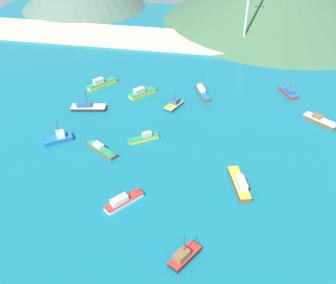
{
  "coord_description": "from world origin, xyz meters",
  "views": [
    {
      "loc": [
        -7.82,
        -34.33,
        59.17
      ],
      "look_at": [
        -22.92,
        44.91,
        1.35
      ],
      "focal_mm": 41.26,
      "sensor_mm": 36.0,
      "label": 1
    }
  ],
  "objects_px": {
    "fishing_boat_2": "(239,184)",
    "fishing_boat_10": "(174,104)",
    "fishing_boat_0": "(123,201)",
    "fishing_boat_6": "(142,92)",
    "fishing_boat_7": "(144,137)",
    "fishing_boat_8": "(184,256)",
    "fishing_boat_9": "(101,83)",
    "fishing_boat_3": "(58,138)",
    "fishing_boat_4": "(320,121)",
    "fishing_boat_12": "(101,149)",
    "fishing_boat_1": "(88,107)",
    "radio_tower": "(248,1)",
    "fishing_boat_13": "(202,92)",
    "fishing_boat_5": "(289,92)"
  },
  "relations": [
    {
      "from": "fishing_boat_5",
      "to": "fishing_boat_8",
      "type": "xyz_separation_m",
      "value": [
        -22.89,
        -68.87,
        0.12
      ]
    },
    {
      "from": "fishing_boat_3",
      "to": "fishing_boat_6",
      "type": "relative_size",
      "value": 0.88
    },
    {
      "from": "fishing_boat_10",
      "to": "fishing_boat_0",
      "type": "bearing_deg",
      "value": -94.92
    },
    {
      "from": "fishing_boat_3",
      "to": "fishing_boat_4",
      "type": "xyz_separation_m",
      "value": [
        68.8,
        22.09,
        -0.1
      ]
    },
    {
      "from": "fishing_boat_8",
      "to": "fishing_boat_10",
      "type": "xyz_separation_m",
      "value": [
        -11.42,
        54.31,
        -0.05
      ]
    },
    {
      "from": "fishing_boat_5",
      "to": "radio_tower",
      "type": "bearing_deg",
      "value": 114.42
    },
    {
      "from": "fishing_boat_2",
      "to": "fishing_boat_3",
      "type": "distance_m",
      "value": 48.47
    },
    {
      "from": "fishing_boat_0",
      "to": "fishing_boat_12",
      "type": "relative_size",
      "value": 0.92
    },
    {
      "from": "fishing_boat_0",
      "to": "fishing_boat_6",
      "type": "distance_m",
      "value": 48.66
    },
    {
      "from": "fishing_boat_7",
      "to": "fishing_boat_12",
      "type": "xyz_separation_m",
      "value": [
        -9.45,
        -7.2,
        0.01
      ]
    },
    {
      "from": "fishing_boat_4",
      "to": "fishing_boat_5",
      "type": "relative_size",
      "value": 1.07
    },
    {
      "from": "fishing_boat_7",
      "to": "fishing_boat_10",
      "type": "xyz_separation_m",
      "value": [
        4.79,
        18.4,
        0.17
      ]
    },
    {
      "from": "fishing_boat_0",
      "to": "fishing_boat_10",
      "type": "bearing_deg",
      "value": 85.08
    },
    {
      "from": "fishing_boat_10",
      "to": "fishing_boat_12",
      "type": "xyz_separation_m",
      "value": [
        -14.24,
        -25.6,
        -0.16
      ]
    },
    {
      "from": "fishing_boat_9",
      "to": "fishing_boat_1",
      "type": "bearing_deg",
      "value": -86.61
    },
    {
      "from": "fishing_boat_4",
      "to": "fishing_boat_8",
      "type": "distance_m",
      "value": 61.27
    },
    {
      "from": "fishing_boat_6",
      "to": "fishing_boat_13",
      "type": "relative_size",
      "value": 0.81
    },
    {
      "from": "fishing_boat_2",
      "to": "radio_tower",
      "type": "relative_size",
      "value": 0.3
    },
    {
      "from": "fishing_boat_7",
      "to": "fishing_boat_9",
      "type": "distance_m",
      "value": 34.54
    },
    {
      "from": "fishing_boat_1",
      "to": "fishing_boat_9",
      "type": "distance_m",
      "value": 15.28
    },
    {
      "from": "fishing_boat_8",
      "to": "radio_tower",
      "type": "distance_m",
      "value": 104.81
    },
    {
      "from": "fishing_boat_6",
      "to": "fishing_boat_1",
      "type": "bearing_deg",
      "value": -138.97
    },
    {
      "from": "fishing_boat_7",
      "to": "fishing_boat_12",
      "type": "height_order",
      "value": "fishing_boat_12"
    },
    {
      "from": "fishing_boat_0",
      "to": "fishing_boat_13",
      "type": "distance_m",
      "value": 53.03
    },
    {
      "from": "fishing_boat_6",
      "to": "fishing_boat_9",
      "type": "bearing_deg",
      "value": 166.79
    },
    {
      "from": "fishing_boat_0",
      "to": "fishing_boat_6",
      "type": "xyz_separation_m",
      "value": [
        -7.77,
        48.04,
        0.07
      ]
    },
    {
      "from": "fishing_boat_7",
      "to": "fishing_boat_10",
      "type": "height_order",
      "value": "fishing_boat_10"
    },
    {
      "from": "fishing_boat_8",
      "to": "fishing_boat_10",
      "type": "bearing_deg",
      "value": 101.87
    },
    {
      "from": "fishing_boat_12",
      "to": "fishing_boat_10",
      "type": "bearing_deg",
      "value": 60.91
    },
    {
      "from": "fishing_boat_3",
      "to": "fishing_boat_13",
      "type": "height_order",
      "value": "fishing_boat_13"
    },
    {
      "from": "fishing_boat_13",
      "to": "fishing_boat_7",
      "type": "bearing_deg",
      "value": -113.59
    },
    {
      "from": "fishing_boat_3",
      "to": "fishing_boat_5",
      "type": "xyz_separation_m",
      "value": [
        61.2,
        37.82,
        -0.09
      ]
    },
    {
      "from": "radio_tower",
      "to": "fishing_boat_9",
      "type": "bearing_deg",
      "value": -138.39
    },
    {
      "from": "fishing_boat_2",
      "to": "fishing_boat_8",
      "type": "bearing_deg",
      "value": -113.08
    },
    {
      "from": "fishing_boat_13",
      "to": "fishing_boat_12",
      "type": "bearing_deg",
      "value": -121.69
    },
    {
      "from": "fishing_boat_7",
      "to": "fishing_boat_9",
      "type": "xyz_separation_m",
      "value": [
        -21.15,
        27.3,
        0.29
      ]
    },
    {
      "from": "fishing_boat_5",
      "to": "fishing_boat_13",
      "type": "height_order",
      "value": "fishing_boat_5"
    },
    {
      "from": "fishing_boat_5",
      "to": "radio_tower",
      "type": "distance_m",
      "value": 41.64
    },
    {
      "from": "fishing_boat_0",
      "to": "fishing_boat_7",
      "type": "xyz_separation_m",
      "value": [
        -1.13,
        24.15,
        -0.13
      ]
    },
    {
      "from": "fishing_boat_7",
      "to": "fishing_boat_8",
      "type": "distance_m",
      "value": 39.4
    },
    {
      "from": "fishing_boat_0",
      "to": "fishing_boat_6",
      "type": "height_order",
      "value": "fishing_boat_0"
    },
    {
      "from": "fishing_boat_6",
      "to": "fishing_boat_10",
      "type": "distance_m",
      "value": 12.69
    },
    {
      "from": "fishing_boat_1",
      "to": "fishing_boat_6",
      "type": "bearing_deg",
      "value": 41.03
    },
    {
      "from": "fishing_boat_6",
      "to": "fishing_boat_8",
      "type": "relative_size",
      "value": 1.21
    },
    {
      "from": "fishing_boat_7",
      "to": "fishing_boat_8",
      "type": "height_order",
      "value": "fishing_boat_8"
    },
    {
      "from": "fishing_boat_3",
      "to": "fishing_boat_10",
      "type": "height_order",
      "value": "fishing_boat_3"
    },
    {
      "from": "fishing_boat_8",
      "to": "fishing_boat_9",
      "type": "distance_m",
      "value": 73.43
    },
    {
      "from": "fishing_boat_4",
      "to": "radio_tower",
      "type": "distance_m",
      "value": 57.86
    },
    {
      "from": "fishing_boat_2",
      "to": "fishing_boat_10",
      "type": "height_order",
      "value": "fishing_boat_10"
    },
    {
      "from": "fishing_boat_1",
      "to": "fishing_boat_12",
      "type": "xyz_separation_m",
      "value": [
        10.8,
        -19.25,
        -0.17
      ]
    }
  ]
}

